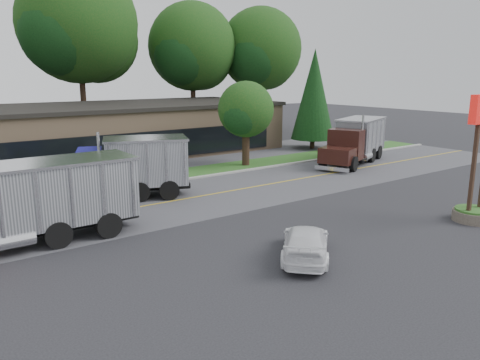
# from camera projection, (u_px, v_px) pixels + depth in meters

# --- Properties ---
(ground) EXTENTS (140.00, 140.00, 0.00)m
(ground) POSITION_uv_depth(u_px,v_px,m) (269.00, 253.00, 18.25)
(ground) COLOR #303035
(ground) RESTS_ON ground
(road) EXTENTS (60.00, 8.00, 0.02)m
(road) POSITION_uv_depth(u_px,v_px,m) (164.00, 203.00, 25.36)
(road) COLOR #57575D
(road) RESTS_ON ground
(center_line) EXTENTS (60.00, 0.12, 0.01)m
(center_line) POSITION_uv_depth(u_px,v_px,m) (164.00, 203.00, 25.36)
(center_line) COLOR gold
(center_line) RESTS_ON ground
(curb) EXTENTS (60.00, 0.30, 0.12)m
(curb) POSITION_uv_depth(u_px,v_px,m) (133.00, 188.00, 28.67)
(curb) COLOR #9E9E99
(curb) RESTS_ON ground
(grass_verge) EXTENTS (60.00, 3.40, 0.03)m
(grass_verge) POSITION_uv_depth(u_px,v_px,m) (121.00, 183.00, 30.09)
(grass_verge) COLOR #29521C
(grass_verge) RESTS_ON ground
(far_parking) EXTENTS (60.00, 7.00, 0.02)m
(far_parking) POSITION_uv_depth(u_px,v_px,m) (95.00, 170.00, 34.04)
(far_parking) COLOR #57575D
(far_parking) RESTS_ON ground
(strip_mall) EXTENTS (32.00, 12.00, 4.00)m
(strip_mall) POSITION_uv_depth(u_px,v_px,m) (92.00, 132.00, 39.48)
(strip_mall) COLOR tan
(strip_mall) RESTS_ON ground
(bilo_sign) EXTENTS (2.20, 1.90, 5.95)m
(bilo_sign) POSITION_uv_depth(u_px,v_px,m) (478.00, 179.00, 21.84)
(bilo_sign) COLOR #6B6054
(bilo_sign) RESTS_ON ground
(tree_far_c) EXTENTS (12.09, 11.38, 17.24)m
(tree_far_c) POSITION_uv_depth(u_px,v_px,m) (80.00, 30.00, 45.16)
(tree_far_c) COLOR #382619
(tree_far_c) RESTS_ON ground
(tree_far_d) EXTENTS (10.20, 9.60, 14.56)m
(tree_far_d) POSITION_uv_depth(u_px,v_px,m) (193.00, 51.00, 51.58)
(tree_far_d) COLOR #382619
(tree_far_d) RESTS_ON ground
(tree_far_e) EXTENTS (10.11, 9.51, 14.42)m
(tree_far_e) POSITION_uv_depth(u_px,v_px,m) (261.00, 53.00, 54.60)
(tree_far_e) COLOR #382619
(tree_far_e) RESTS_ON ground
(evergreen_right) EXTENTS (4.00, 4.00, 9.09)m
(evergreen_right) POSITION_uv_depth(u_px,v_px,m) (314.00, 94.00, 42.80)
(evergreen_right) COLOR #382619
(evergreen_right) RESTS_ON ground
(tree_verge) EXTENTS (4.45, 4.19, 6.35)m
(tree_verge) POSITION_uv_depth(u_px,v_px,m) (246.00, 112.00, 35.00)
(tree_verge) COLOR #382619
(tree_verge) RESTS_ON ground
(dump_truck_red) EXTENTS (10.13, 2.71, 3.36)m
(dump_truck_red) POSITION_uv_depth(u_px,v_px,m) (28.00, 202.00, 18.83)
(dump_truck_red) COLOR black
(dump_truck_red) RESTS_ON ground
(dump_truck_blue) EXTENTS (8.00, 5.09, 3.36)m
(dump_truck_blue) POSITION_uv_depth(u_px,v_px,m) (127.00, 166.00, 26.08)
(dump_truck_blue) COLOR black
(dump_truck_blue) RESTS_ON ground
(dump_truck_maroon) EXTENTS (8.88, 5.49, 3.36)m
(dump_truck_maroon) POSITION_uv_depth(u_px,v_px,m) (356.00, 139.00, 36.63)
(dump_truck_maroon) COLOR black
(dump_truck_maroon) RESTS_ON ground
(rally_car) EXTENTS (4.18, 4.19, 1.22)m
(rally_car) POSITION_uv_depth(u_px,v_px,m) (306.00, 242.00, 17.70)
(rally_car) COLOR white
(rally_car) RESTS_ON ground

